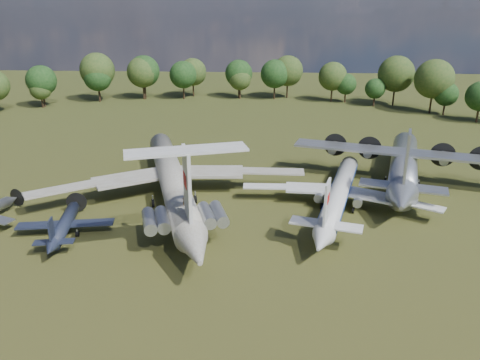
# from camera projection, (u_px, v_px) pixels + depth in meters

# --- Properties ---
(ground) EXTENTS (300.00, 300.00, 0.00)m
(ground) POSITION_uv_depth(u_px,v_px,m) (190.00, 210.00, 69.70)
(ground) COLOR #223A13
(ground) RESTS_ON ground
(il62_airliner) EXTENTS (57.72, 66.17, 5.48)m
(il62_airliner) POSITION_uv_depth(u_px,v_px,m) (172.00, 183.00, 72.56)
(il62_airliner) COLOR silver
(il62_airliner) RESTS_ON ground
(tu104_jet) EXTENTS (38.66, 45.56, 3.92)m
(tu104_jet) POSITION_uv_depth(u_px,v_px,m) (339.00, 197.00, 69.62)
(tu104_jet) COLOR silver
(tu104_jet) RESTS_ON ground
(an12_transport) EXTENTS (47.43, 50.47, 5.50)m
(an12_transport) POSITION_uv_depth(u_px,v_px,m) (403.00, 169.00, 78.86)
(an12_transport) COLOR #ACAEB4
(an12_transport) RESTS_ON ground
(small_prop_west) EXTENTS (15.23, 18.94, 2.50)m
(small_prop_west) POSITION_uv_depth(u_px,v_px,m) (65.00, 227.00, 61.61)
(small_prop_west) COLOR black
(small_prop_west) RESTS_ON ground
(person_on_il62) EXTENTS (0.68, 0.63, 1.55)m
(person_on_il62) POSITION_uv_depth(u_px,v_px,m) (184.00, 200.00, 57.39)
(person_on_il62) COLOR brown
(person_on_il62) RESTS_ON il62_airliner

